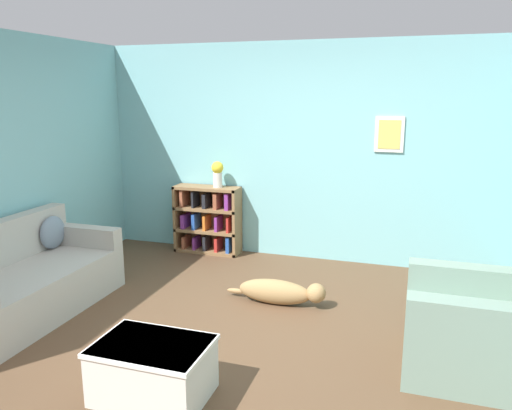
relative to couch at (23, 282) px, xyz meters
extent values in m
plane|color=brown|center=(2.07, 0.18, -0.31)|extent=(14.00, 14.00, 0.00)
cube|color=#7AB7BC|center=(2.07, 2.43, 0.99)|extent=(5.60, 0.10, 2.60)
cube|color=silver|center=(3.07, 2.37, 1.24)|extent=(0.32, 0.02, 0.40)
cube|color=#DBBC56|center=(3.07, 2.35, 1.24)|extent=(0.24, 0.01, 0.32)
cube|color=#ADA89E|center=(0.06, 0.00, -0.10)|extent=(0.85, 1.80, 0.42)
cube|color=#ADA89E|center=(0.06, 0.82, 0.22)|extent=(0.85, 0.16, 0.21)
ellipsoid|color=slate|center=(-0.17, 0.63, 0.29)|extent=(0.14, 0.34, 0.34)
cube|color=olive|center=(0.49, 2.22, 0.12)|extent=(0.04, 0.28, 0.85)
cube|color=olive|center=(1.29, 2.22, 0.12)|extent=(0.04, 0.28, 0.85)
cube|color=olive|center=(0.89, 2.35, 0.12)|extent=(0.84, 0.02, 0.85)
cube|color=olive|center=(0.89, 2.22, -0.29)|extent=(0.84, 0.28, 0.04)
cube|color=olive|center=(0.89, 2.22, -0.02)|extent=(0.84, 0.28, 0.04)
cube|color=olive|center=(0.89, 2.22, 0.26)|extent=(0.84, 0.28, 0.04)
cube|color=olive|center=(0.89, 2.22, 0.53)|extent=(0.84, 0.28, 0.04)
cube|color=brown|center=(0.59, 2.21, -0.20)|extent=(0.04, 0.21, 0.17)
cube|color=#7A2D84|center=(0.59, 2.21, 0.09)|extent=(0.05, 0.21, 0.18)
cube|color=brown|center=(0.58, 2.21, 0.39)|extent=(0.04, 0.21, 0.22)
cube|color=#7A2D84|center=(0.74, 2.21, -0.20)|extent=(0.03, 0.21, 0.18)
cube|color=#234C9E|center=(0.74, 2.21, 0.10)|extent=(0.04, 0.21, 0.20)
cube|color=black|center=(0.73, 2.21, 0.39)|extent=(0.03, 0.21, 0.21)
cube|color=black|center=(0.88, 2.21, -0.19)|extent=(0.04, 0.21, 0.20)
cube|color=orange|center=(0.88, 2.21, 0.09)|extent=(0.03, 0.21, 0.19)
cube|color=black|center=(0.89, 2.21, 0.37)|extent=(0.04, 0.21, 0.18)
cube|color=#B22823|center=(1.04, 2.21, -0.19)|extent=(0.04, 0.21, 0.19)
cube|color=#7A2D84|center=(1.05, 2.21, 0.09)|extent=(0.04, 0.21, 0.18)
cube|color=brown|center=(1.04, 2.21, 0.38)|extent=(0.05, 0.21, 0.20)
cube|color=#234C9E|center=(1.20, 2.21, -0.18)|extent=(0.04, 0.21, 0.22)
cube|color=#B22823|center=(1.20, 2.21, 0.09)|extent=(0.03, 0.21, 0.19)
cube|color=#7A2D84|center=(1.19, 2.21, 0.39)|extent=(0.05, 0.21, 0.21)
cube|color=gray|center=(3.86, 0.22, -0.08)|extent=(0.97, 0.93, 0.46)
cube|color=gray|center=(3.86, -0.16, 0.26)|extent=(0.97, 0.18, 0.22)
cube|color=gray|center=(3.86, 0.59, 0.26)|extent=(0.97, 0.18, 0.22)
cube|color=silver|center=(1.79, -0.81, -0.11)|extent=(0.73, 0.51, 0.39)
cube|color=white|center=(1.79, -0.81, 0.07)|extent=(0.76, 0.54, 0.03)
ellipsoid|color=#9E7A4C|center=(2.15, 0.91, -0.19)|extent=(0.72, 0.22, 0.24)
sphere|color=#9E7A4C|center=(2.56, 0.91, -0.15)|extent=(0.19, 0.19, 0.19)
ellipsoid|color=#9E7A4C|center=(1.74, 0.95, -0.25)|extent=(0.20, 0.05, 0.05)
cylinder|color=silver|center=(1.04, 2.22, 0.64)|extent=(0.11, 0.11, 0.19)
sphere|color=yellow|center=(1.04, 2.22, 0.80)|extent=(0.15, 0.15, 0.15)
camera|label=1|loc=(3.37, -3.46, 1.70)|focal=35.00mm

